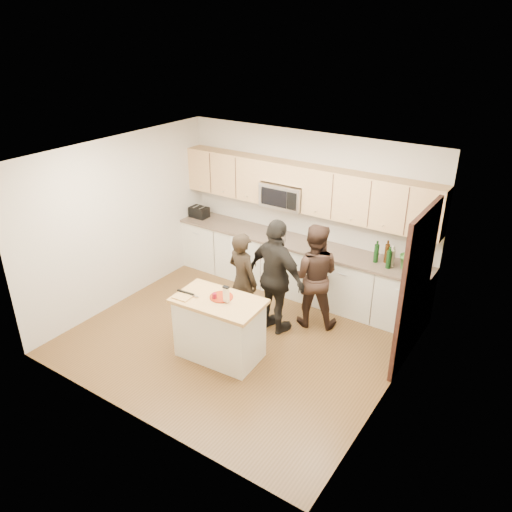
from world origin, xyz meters
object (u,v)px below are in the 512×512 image
Objects in this scene: toaster at (199,212)px; woman_right at (276,277)px; woman_left at (243,280)px; woman_center at (313,276)px; island at (219,328)px.

toaster is 0.19× the size of woman_right.
woman_right is (2.39, -1.17, -0.15)m from toaster.
woman_left is 0.93× the size of woman_center.
island is 3.72× the size of toaster.
island is at bearing 116.56° from woman_left.
woman_left is 0.86× the size of woman_right.
woman_left is at bearing 13.88° from woman_center.
woman_left is 0.53m from woman_right.
woman_left is 1.05m from woman_center.
island is 0.76× the size of woman_center.
toaster is 0.20× the size of woman_center.
woman_left is at bearing 30.24° from woman_right.
woman_center is (2.76, -0.70, -0.22)m from toaster.
woman_left reaches higher than toaster.
woman_left is at bearing 99.42° from island.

